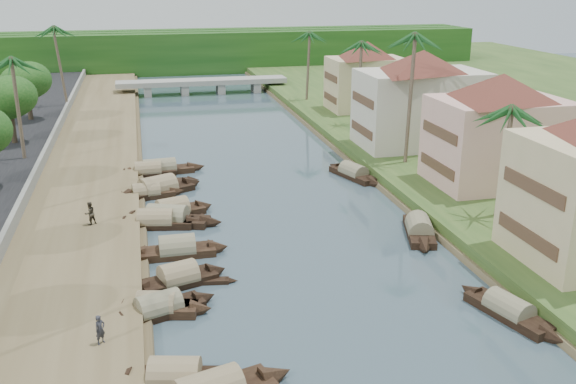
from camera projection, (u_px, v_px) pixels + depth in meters
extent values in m
plane|color=#384B55|center=(320.00, 288.00, 40.63)|extent=(220.00, 220.00, 0.00)
cube|color=brown|center=(80.00, 199.00, 55.53)|extent=(10.00, 180.00, 0.80)
cube|color=#29461C|center=(451.00, 170.00, 62.96)|extent=(16.00, 180.00, 1.20)
cube|color=gray|center=(27.00, 192.00, 54.32)|extent=(0.40, 180.00, 1.10)
cube|color=#133E11|center=(190.00, 54.00, 126.98)|extent=(120.00, 4.00, 8.00)
cube|color=#133E11|center=(188.00, 51.00, 131.59)|extent=(120.00, 4.00, 8.00)
cube|color=#133E11|center=(186.00, 48.00, 136.21)|extent=(120.00, 4.00, 8.00)
cube|color=gray|center=(202.00, 82.00, 106.41)|extent=(28.00, 4.00, 0.80)
cube|color=gray|center=(148.00, 90.00, 104.83)|extent=(1.20, 3.50, 1.80)
cube|color=gray|center=(184.00, 89.00, 106.12)|extent=(1.20, 3.50, 1.80)
cube|color=gray|center=(221.00, 88.00, 107.40)|extent=(1.20, 3.50, 1.80)
cube|color=gray|center=(256.00, 86.00, 108.69)|extent=(1.20, 3.50, 1.80)
cube|color=#503625|center=(527.00, 235.00, 40.54)|extent=(0.10, 6.40, 0.90)
cube|color=#503625|center=(533.00, 187.00, 39.51)|extent=(0.10, 6.40, 0.90)
cube|color=#D9A999|center=(497.00, 142.00, 56.24)|extent=(11.00, 8.00, 7.50)
pyramid|color=#5E2821|center=(503.00, 86.00, 54.69)|extent=(14.11, 14.11, 2.20)
cube|color=#503625|center=(437.00, 166.00, 55.66)|extent=(0.10, 6.40, 0.90)
cube|color=#503625|center=(440.00, 132.00, 54.69)|extent=(0.10, 6.40, 0.90)
cube|color=beige|center=(420.00, 109.00, 68.86)|extent=(13.00, 8.00, 8.00)
pyramid|color=#5E2821|center=(423.00, 61.00, 67.22)|extent=(15.59, 15.59, 2.20)
cube|color=#503625|center=(362.00, 130.00, 68.10)|extent=(0.10, 6.40, 0.90)
cube|color=#503625|center=(363.00, 100.00, 67.07)|extent=(0.10, 6.40, 0.90)
cube|color=#CFB68B|center=(366.00, 84.00, 87.69)|extent=(10.00, 7.00, 7.00)
pyramid|color=#5E2821|center=(367.00, 50.00, 86.21)|extent=(12.62, 12.62, 2.20)
cube|color=#503625|center=(330.00, 98.00, 87.17)|extent=(0.10, 5.60, 0.90)
cube|color=#503625|center=(331.00, 77.00, 86.27)|extent=(0.10, 5.60, 0.90)
cube|color=black|center=(175.00, 382.00, 30.88)|extent=(5.40, 2.99, 0.70)
cone|color=black|center=(234.00, 381.00, 30.82)|extent=(1.84, 1.95, 1.80)
cone|color=black|center=(116.00, 381.00, 30.89)|extent=(1.84, 1.95, 1.80)
cylinder|color=#96835F|center=(175.00, 376.00, 30.76)|extent=(4.24, 2.77, 1.90)
cone|color=black|center=(276.00, 376.00, 31.25)|extent=(2.24, 2.22, 1.98)
cube|color=black|center=(159.00, 312.00, 37.28)|extent=(5.55, 3.37, 0.70)
cone|color=black|center=(205.00, 298.00, 38.76)|extent=(1.94, 1.94, 1.69)
cone|color=black|center=(110.00, 325.00, 35.75)|extent=(1.94, 1.94, 1.69)
cylinder|color=#7A755C|center=(159.00, 307.00, 37.16)|extent=(4.40, 3.01, 1.76)
cube|color=black|center=(157.00, 310.00, 37.50)|extent=(4.96, 2.63, 0.70)
cone|color=black|center=(202.00, 309.00, 37.47)|extent=(1.66, 1.71, 1.59)
cone|color=black|center=(112.00, 309.00, 37.48)|extent=(1.66, 1.71, 1.59)
cylinder|color=#96835F|center=(157.00, 305.00, 37.38)|extent=(3.89, 2.44, 1.66)
cube|color=black|center=(179.00, 282.00, 40.99)|extent=(5.19, 3.29, 0.70)
cone|color=black|center=(217.00, 271.00, 42.29)|extent=(1.89, 2.05, 1.83)
cone|color=black|center=(138.00, 291.00, 39.64)|extent=(1.89, 2.05, 1.83)
cylinder|color=#96835F|center=(178.00, 277.00, 40.87)|extent=(4.12, 3.00, 1.94)
cube|color=black|center=(178.00, 253.00, 45.26)|extent=(5.29, 1.93, 0.70)
cone|color=black|center=(219.00, 248.00, 45.88)|extent=(1.56, 1.71, 1.87)
cone|color=black|center=(135.00, 256.00, 44.58)|extent=(1.56, 1.71, 1.87)
cylinder|color=#7A755C|center=(177.00, 248.00, 45.14)|extent=(4.04, 2.00, 1.96)
cube|color=black|center=(156.00, 224.00, 50.45)|extent=(5.96, 2.90, 0.70)
cone|color=black|center=(197.00, 223.00, 50.52)|extent=(1.93, 1.91, 1.80)
cone|color=black|center=(116.00, 224.00, 50.34)|extent=(1.93, 1.91, 1.80)
cylinder|color=#96835F|center=(156.00, 220.00, 50.33)|extent=(4.65, 2.70, 1.87)
cube|color=black|center=(173.00, 214.00, 52.70)|extent=(5.49, 3.40, 0.70)
cone|color=black|center=(205.00, 207.00, 54.07)|extent=(1.97, 2.11, 1.89)
cone|color=black|center=(139.00, 219.00, 51.29)|extent=(1.97, 2.11, 1.89)
cylinder|color=#96835F|center=(173.00, 209.00, 52.58)|extent=(4.36, 3.10, 2.00)
cube|color=black|center=(168.00, 221.00, 51.07)|extent=(6.84, 4.20, 0.70)
cone|color=black|center=(212.00, 223.00, 50.55)|extent=(2.38, 2.32, 1.97)
cone|color=black|center=(124.00, 218.00, 51.53)|extent=(2.38, 2.32, 1.97)
cylinder|color=#7A755C|center=(167.00, 217.00, 50.95)|extent=(5.42, 3.72, 2.04)
cube|color=black|center=(147.00, 196.00, 56.96)|extent=(5.12, 2.16, 0.70)
cone|color=black|center=(177.00, 192.00, 57.80)|extent=(1.59, 1.61, 1.63)
cone|color=black|center=(115.00, 198.00, 56.07)|extent=(1.59, 1.61, 1.63)
cylinder|color=#96835F|center=(146.00, 192.00, 56.84)|extent=(3.96, 2.10, 1.69)
cube|color=black|center=(158.00, 192.00, 57.94)|extent=(6.78, 4.76, 0.70)
cone|color=black|center=(193.00, 184.00, 60.03)|extent=(2.55, 2.60, 2.20)
cone|color=black|center=(121.00, 199.00, 55.80)|extent=(2.55, 2.60, 2.20)
cylinder|color=#96835F|center=(158.00, 188.00, 57.82)|extent=(5.44, 4.19, 2.30)
cube|color=black|center=(160.00, 172.00, 63.96)|extent=(6.86, 2.49, 0.70)
cone|color=black|center=(197.00, 167.00, 65.05)|extent=(2.05, 1.85, 1.90)
cone|color=black|center=(121.00, 174.00, 62.82)|extent=(2.05, 1.85, 1.90)
cylinder|color=#7A755C|center=(160.00, 168.00, 63.84)|extent=(5.29, 2.42, 1.94)
cube|color=black|center=(148.00, 174.00, 63.28)|extent=(5.34, 1.75, 0.70)
cone|color=black|center=(179.00, 171.00, 63.89)|extent=(1.54, 1.57, 1.73)
cone|color=black|center=(117.00, 175.00, 62.63)|extent=(1.54, 1.57, 1.73)
cylinder|color=#96835F|center=(148.00, 170.00, 63.16)|extent=(4.08, 1.81, 1.80)
cube|color=black|center=(508.00, 314.00, 37.09)|extent=(3.13, 5.85, 0.70)
cone|color=black|center=(469.00, 291.00, 39.64)|extent=(1.83, 1.94, 1.62)
cone|color=black|center=(553.00, 338.00, 34.49)|extent=(1.83, 1.94, 1.62)
cylinder|color=#7A755C|center=(509.00, 308.00, 36.97)|extent=(2.81, 4.59, 1.66)
cube|color=black|center=(419.00, 232.00, 48.85)|extent=(3.46, 6.14, 0.70)
cone|color=black|center=(414.00, 216.00, 51.90)|extent=(2.09, 2.09, 1.86)
cone|color=black|center=(425.00, 249.00, 45.75)|extent=(2.09, 2.09, 1.86)
cylinder|color=#7A755C|center=(419.00, 228.00, 48.73)|extent=(3.14, 4.84, 1.93)
cube|color=black|center=(353.00, 176.00, 62.70)|extent=(3.48, 6.16, 0.70)
cone|color=black|center=(334.00, 167.00, 65.33)|extent=(1.98, 2.08, 1.72)
cone|color=black|center=(375.00, 184.00, 60.01)|extent=(1.98, 2.08, 1.72)
cylinder|color=#7A755C|center=(354.00, 172.00, 62.58)|extent=(3.11, 4.86, 1.77)
cube|color=black|center=(205.00, 282.00, 41.21)|extent=(3.17, 1.13, 0.35)
cone|color=black|center=(232.00, 281.00, 41.35)|extent=(0.87, 0.79, 0.69)
cone|color=black|center=(177.00, 283.00, 41.08)|extent=(0.87, 0.79, 0.69)
cube|color=black|center=(167.00, 181.00, 61.37)|extent=(4.51, 1.23, 0.35)
cone|color=black|center=(193.00, 180.00, 61.73)|extent=(1.18, 0.97, 0.89)
cone|color=black|center=(140.00, 182.00, 61.01)|extent=(1.18, 0.97, 0.89)
cylinder|color=brown|center=(503.00, 163.00, 48.23)|extent=(0.76, 0.36, 8.45)
sphere|color=#194C1E|center=(509.00, 109.00, 46.93)|extent=(3.20, 3.20, 3.20)
cylinder|color=brown|center=(409.00, 99.00, 61.65)|extent=(0.62, 0.36, 12.53)
sphere|color=#194C1E|center=(413.00, 35.00, 59.72)|extent=(3.20, 3.20, 3.20)
cylinder|color=brown|center=(359.00, 84.00, 78.34)|extent=(0.50, 0.36, 10.05)
sphere|color=#194C1E|center=(361.00, 43.00, 76.79)|extent=(3.20, 3.20, 3.20)
cylinder|color=brown|center=(18.00, 109.00, 62.70)|extent=(0.37, 0.36, 9.95)
sphere|color=#194C1E|center=(11.00, 60.00, 61.16)|extent=(3.20, 3.20, 3.20)
cylinder|color=brown|center=(307.00, 66.00, 93.98)|extent=(0.75, 0.36, 9.81)
sphere|color=#194C1E|center=(308.00, 33.00, 92.47)|extent=(3.20, 3.20, 3.20)
cylinder|color=brown|center=(62.00, 66.00, 88.67)|extent=(1.13, 0.36, 10.82)
sphere|color=#194C1E|center=(58.00, 28.00, 87.00)|extent=(3.20, 3.20, 3.20)
cylinder|color=#3E3323|center=(13.00, 128.00, 69.68)|extent=(0.60, 0.60, 3.39)
ellipsoid|color=#133E11|center=(9.00, 98.00, 68.64)|extent=(5.31, 5.31, 4.36)
cylinder|color=#3E3323|center=(29.00, 107.00, 81.07)|extent=(0.60, 0.60, 3.30)
ellipsoid|color=#133E11|center=(26.00, 82.00, 80.06)|extent=(5.48, 5.48, 4.51)
cylinder|color=#3E3323|center=(450.00, 123.00, 73.06)|extent=(0.60, 0.60, 3.18)
ellipsoid|color=#133E11|center=(452.00, 97.00, 72.08)|extent=(4.76, 4.76, 3.92)
imported|color=#292A31|center=(100.00, 330.00, 32.82)|extent=(0.69, 0.67, 1.59)
imported|color=#312C22|center=(90.00, 213.00, 48.54)|extent=(1.11, 1.06, 1.80)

